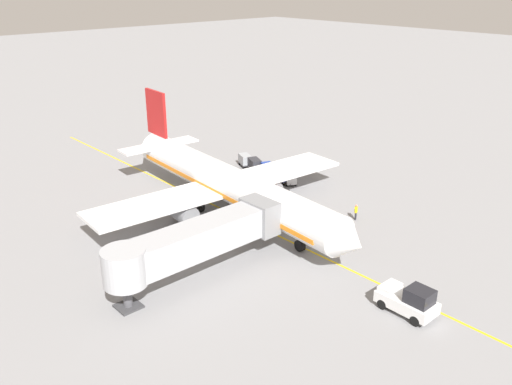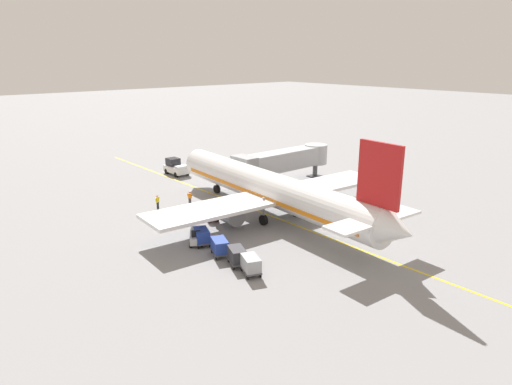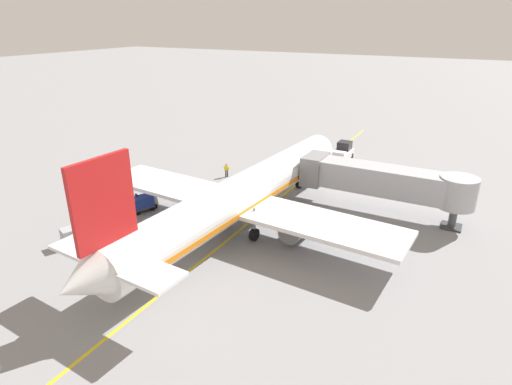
{
  "view_description": "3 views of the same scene",
  "coord_description": "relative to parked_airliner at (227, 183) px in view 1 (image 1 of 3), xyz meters",
  "views": [
    {
      "loc": [
        33.37,
        39.86,
        23.67
      ],
      "look_at": [
        0.24,
        3.35,
        3.72
      ],
      "focal_mm": 38.09,
      "sensor_mm": 36.0,
      "label": 1
    },
    {
      "loc": [
        -33.46,
        -38.19,
        17.49
      ],
      "look_at": [
        -1.51,
        -0.72,
        2.88
      ],
      "focal_mm": 32.44,
      "sensor_mm": 36.0,
      "label": 2
    },
    {
      "loc": [
        17.69,
        -32.4,
        17.96
      ],
      "look_at": [
        1.08,
        -1.36,
        3.53
      ],
      "focal_mm": 29.93,
      "sensor_mm": 36.0,
      "label": 3
    }
  ],
  "objects": [
    {
      "name": "gate_lead_in_line",
      "position": [
        0.12,
        1.61,
        -3.18
      ],
      "size": [
        0.24,
        80.0,
        0.01
      ],
      "primitive_type": "cube",
      "color": "gold",
      "rests_on": "ground"
    },
    {
      "name": "baggage_tug_lead",
      "position": [
        -5.58,
        3.59,
        -2.47
      ],
      "size": [
        2.17,
        2.77,
        1.62
      ],
      "color": "#B21E1E",
      "rests_on": "ground"
    },
    {
      "name": "ground_crew_wing_walker",
      "position": [
        -8.4,
        10.62,
        -2.23
      ],
      "size": [
        0.7,
        0.37,
        1.69
      ],
      "color": "#232328",
      "rests_on": "ground"
    },
    {
      "name": "ground_crew_loader",
      "position": [
        -4.63,
        9.5,
        -2.23
      ],
      "size": [
        0.41,
        0.68,
        1.69
      ],
      "color": "#232328",
      "rests_on": "ground"
    },
    {
      "name": "parked_airliner",
      "position": [
        0.0,
        0.0,
        0.0
      ],
      "size": [
        30.29,
        37.35,
        10.63
      ],
      "color": "white",
      "rests_on": "ground"
    },
    {
      "name": "baggage_tug_trailing",
      "position": [
        -10.76,
        -1.2,
        -2.47
      ],
      "size": [
        2.38,
        2.75,
        1.62
      ],
      "color": "silver",
      "rests_on": "ground"
    },
    {
      "name": "baggage_cart_front",
      "position": [
        -10.55,
        -1.85,
        -2.24
      ],
      "size": [
        2.03,
        2.95,
        1.58
      ],
      "color": "#4C4C51",
      "rests_on": "ground"
    },
    {
      "name": "baggage_cart_second_in_train",
      "position": [
        -10.72,
        -4.98,
        -2.24
      ],
      "size": [
        2.03,
        2.95,
        1.58
      ],
      "color": "#4C4C51",
      "rests_on": "ground"
    },
    {
      "name": "ground_plane",
      "position": [
        0.12,
        1.61,
        -3.19
      ],
      "size": [
        400.0,
        400.0,
        0.0
      ],
      "primitive_type": "plane",
      "color": "gray"
    },
    {
      "name": "pushback_tractor",
      "position": [
        1.97,
        23.65,
        -2.09
      ],
      "size": [
        2.23,
        4.41,
        2.4
      ],
      "color": "silver",
      "rests_on": "ground"
    },
    {
      "name": "baggage_cart_tail_end",
      "position": [
        -10.97,
        -9.69,
        -2.24
      ],
      "size": [
        2.03,
        2.95,
        1.58
      ],
      "color": "#4C4C51",
      "rests_on": "ground"
    },
    {
      "name": "baggage_cart_third_in_train",
      "position": [
        -10.74,
        -7.55,
        -2.24
      ],
      "size": [
        2.03,
        2.95,
        1.58
      ],
      "color": "#4C4C51",
      "rests_on": "ground"
    },
    {
      "name": "jet_bridge",
      "position": [
        10.58,
        8.9,
        0.27
      ],
      "size": [
        16.29,
        3.5,
        4.98
      ],
      "color": "#A8AAAF",
      "rests_on": "ground"
    }
  ]
}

